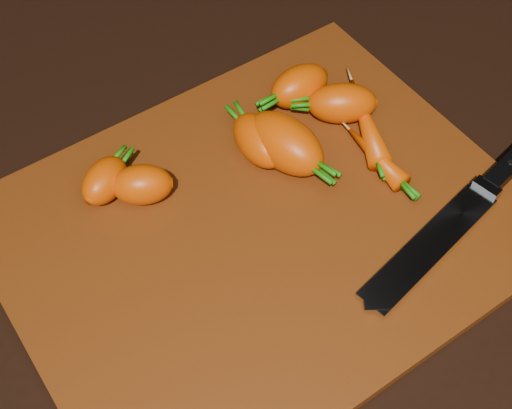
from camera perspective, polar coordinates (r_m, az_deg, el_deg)
ground at (r=0.72m, az=0.45°, el=-2.17°), size 2.00×2.00×0.01m
cutting_board at (r=0.71m, az=0.46°, el=-1.68°), size 0.50×0.40×0.01m
carrot_0 at (r=0.72m, az=-9.10°, el=1.58°), size 0.07×0.07×0.04m
carrot_1 at (r=0.74m, az=2.32°, el=4.91°), size 0.07×0.10×0.06m
carrot_2 at (r=0.75m, az=0.20°, el=5.15°), size 0.05×0.08×0.04m
carrot_3 at (r=0.80m, az=3.50°, el=9.44°), size 0.07×0.05×0.05m
carrot_4 at (r=0.73m, az=-12.01°, el=1.88°), size 0.07×0.06×0.04m
carrot_5 at (r=0.79m, az=6.91°, el=8.05°), size 0.09×0.08×0.04m
carrot_6 at (r=0.79m, az=8.75°, el=6.68°), size 0.08×0.12×0.03m
carrot_7 at (r=0.76m, az=9.51°, el=3.85°), size 0.03×0.09×0.02m
knife at (r=0.71m, az=14.57°, el=-2.34°), size 0.30×0.08×0.02m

